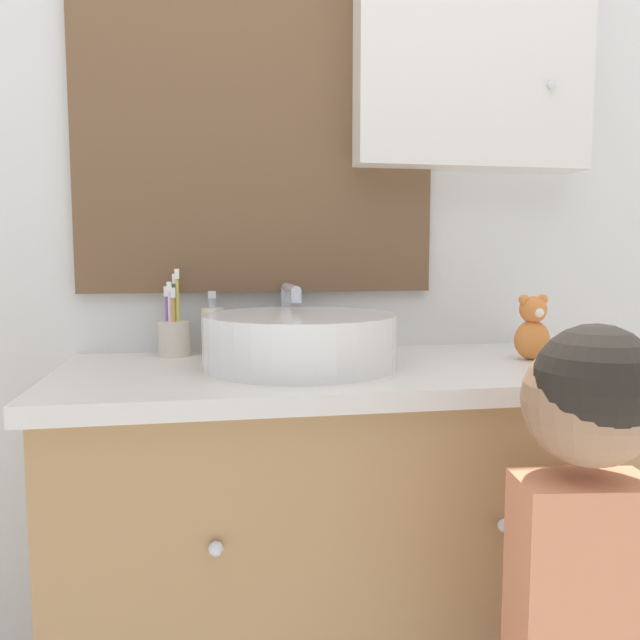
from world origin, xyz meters
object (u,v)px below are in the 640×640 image
(soap_dispenser, at_px, (213,330))
(teddy_bear, at_px, (532,329))
(sink_basin, at_px, (300,339))
(child_figure, at_px, (582,572))
(toothbrush_holder, at_px, (174,334))

(soap_dispenser, height_order, teddy_bear, soap_dispenser)
(sink_basin, xyz_separation_m, child_figure, (0.35, -0.44, -0.29))
(toothbrush_holder, height_order, soap_dispenser, toothbrush_holder)
(child_figure, bearing_deg, teddy_bear, 70.90)
(toothbrush_holder, bearing_deg, soap_dispenser, 2.82)
(sink_basin, bearing_deg, soap_dispenser, 132.94)
(toothbrush_holder, height_order, teddy_bear, toothbrush_holder)
(child_figure, distance_m, teddy_bear, 0.56)
(sink_basin, distance_m, toothbrush_holder, 0.32)
(sink_basin, distance_m, child_figure, 0.64)
(sink_basin, relative_size, teddy_bear, 3.14)
(toothbrush_holder, xyz_separation_m, child_figure, (0.61, -0.63, -0.29))
(teddy_bear, bearing_deg, toothbrush_holder, 166.28)
(toothbrush_holder, xyz_separation_m, soap_dispenser, (0.09, 0.00, 0.01))
(soap_dispenser, bearing_deg, child_figure, -50.18)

